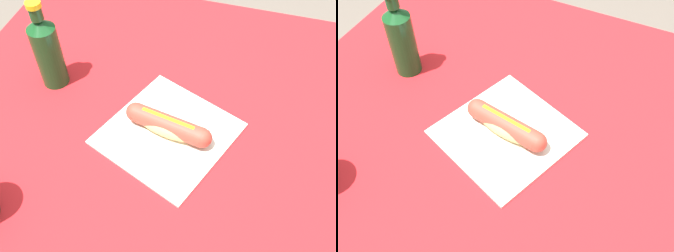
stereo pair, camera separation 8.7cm
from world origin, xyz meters
TOP-DOWN VIEW (x-y plane):
  - ground_plane at (0.00, 0.00)m, footprint 6.00×6.00m
  - dining_table at (0.00, 0.00)m, footprint 1.19×0.98m
  - paper_wrapper at (-0.02, -0.05)m, footprint 0.34×0.35m
  - hot_dog at (-0.02, -0.05)m, footprint 0.21×0.08m
  - soda_bottle at (-0.35, 0.04)m, footprint 0.07×0.07m

SIDE VIEW (x-z plane):
  - ground_plane at x=0.00m, z-range 0.00..0.00m
  - dining_table at x=0.00m, z-range 0.25..0.97m
  - paper_wrapper at x=-0.02m, z-range 0.73..0.73m
  - hot_dog at x=-0.02m, z-range 0.73..0.79m
  - soda_bottle at x=-0.35m, z-range 0.71..0.94m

